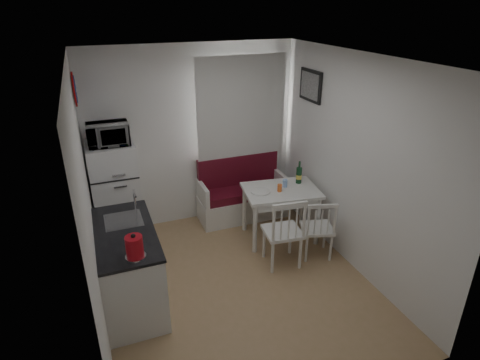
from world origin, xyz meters
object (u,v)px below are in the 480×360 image
object	(u,v)px
chair_right	(321,224)
bench	(242,198)
kitchen_counter	(129,266)
chair_left	(287,226)
fridge	(117,196)
dining_table	(281,195)
kettle	(135,247)
wine_bottle	(299,172)
microwave	(108,134)

from	to	relation	value
chair_right	bench	bearing A→B (deg)	127.25
kitchen_counter	chair_left	size ratio (longest dim) A/B	2.57
kitchen_counter	fridge	world-z (taller)	fridge
dining_table	chair_right	distance (m)	0.72
bench	kettle	bearing A→B (deg)	-133.56
bench	wine_bottle	bearing A→B (deg)	-47.28
chair_left	chair_right	world-z (taller)	chair_left
chair_left	kitchen_counter	bearing A→B (deg)	-175.61
kitchen_counter	dining_table	distance (m)	2.22
dining_table	fridge	world-z (taller)	fridge
fridge	kettle	bearing A→B (deg)	-89.03
dining_table	chair_left	size ratio (longest dim) A/B	2.12
chair_left	bench	bearing A→B (deg)	97.66
chair_right	kettle	world-z (taller)	kettle
kettle	wine_bottle	distance (m)	2.70
bench	dining_table	world-z (taller)	bench
dining_table	microwave	xyz separation A→B (m)	(-2.11, 0.59, 0.93)
microwave	chair_right	bearing A→B (deg)	-27.85
fridge	bench	bearing A→B (deg)	3.47
chair_right	wine_bottle	world-z (taller)	wine_bottle
chair_left	chair_right	size ratio (longest dim) A/B	1.07
bench	microwave	bearing A→B (deg)	-174.97
dining_table	wine_bottle	xyz separation A→B (m)	(0.32, 0.10, 0.25)
chair_right	kettle	distance (m)	2.43
microwave	kettle	bearing A→B (deg)	-89.01
chair_left	wine_bottle	size ratio (longest dim) A/B	1.58
chair_right	wine_bottle	distance (m)	0.86
chair_left	fridge	distance (m)	2.28
chair_left	microwave	bearing A→B (deg)	152.27
kitchen_counter	wine_bottle	distance (m)	2.59
kettle	wine_bottle	xyz separation A→B (m)	(2.40, 1.24, -0.12)
kitchen_counter	fridge	xyz separation A→B (m)	(0.02, 1.24, 0.28)
bench	fridge	distance (m)	1.88
microwave	wine_bottle	xyz separation A→B (m)	(2.43, -0.49, -0.69)
kitchen_counter	chair_right	xyz separation A→B (m)	(2.38, -0.05, 0.06)
kitchen_counter	microwave	world-z (taller)	microwave
dining_table	fridge	distance (m)	2.21
kitchen_counter	fridge	size ratio (longest dim) A/B	0.90
chair_left	fridge	bearing A→B (deg)	151.23
fridge	microwave	xyz separation A→B (m)	(0.00, -0.05, 0.87)
bench	dining_table	bearing A→B (deg)	-69.46
bench	kettle	xyz separation A→B (m)	(-1.80, -1.89, 0.71)
bench	chair_left	world-z (taller)	bench
kitchen_counter	microwave	distance (m)	1.65
dining_table	wine_bottle	distance (m)	0.42
chair_right	fridge	bearing A→B (deg)	167.77
bench	fridge	bearing A→B (deg)	-176.53
dining_table	fridge	xyz separation A→B (m)	(-2.11, 0.64, 0.06)
dining_table	chair_left	world-z (taller)	chair_left
bench	chair_right	bearing A→B (deg)	-69.31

